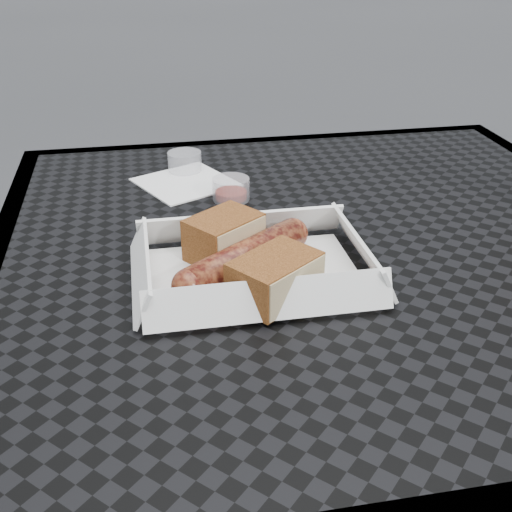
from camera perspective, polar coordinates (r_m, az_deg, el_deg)
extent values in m
cube|color=black|center=(0.77, 6.74, 0.95)|extent=(0.80, 0.80, 0.01)
cube|color=black|center=(1.12, 0.98, 9.61)|extent=(0.80, 0.03, 0.03)
cylinder|color=black|center=(1.24, -15.02, -8.46)|extent=(0.03, 0.03, 0.73)
cylinder|color=black|center=(1.36, 15.89, -5.14)|extent=(0.03, 0.03, 0.73)
cube|color=white|center=(0.68, -0.15, -1.68)|extent=(0.22, 0.15, 0.00)
cylinder|color=brown|center=(0.67, -1.02, -0.16)|extent=(0.15, 0.12, 0.04)
sphere|color=brown|center=(0.73, 3.25, 2.00)|extent=(0.04, 0.04, 0.04)
sphere|color=brown|center=(0.63, -5.95, -2.66)|extent=(0.04, 0.04, 0.04)
cube|color=brown|center=(0.70, -2.87, 1.70)|extent=(0.09, 0.09, 0.05)
cube|color=brown|center=(0.63, 1.70, -1.93)|extent=(0.10, 0.10, 0.04)
cylinder|color=red|center=(0.66, 3.99, -2.49)|extent=(0.02, 0.02, 0.00)
torus|color=white|center=(0.66, 4.79, -2.64)|extent=(0.02, 0.02, 0.00)
cube|color=#B2D17F|center=(0.67, 4.86, -2.29)|extent=(0.02, 0.02, 0.00)
cube|color=white|center=(0.93, -6.26, 6.51)|extent=(0.16, 0.16, 0.00)
cylinder|color=maroon|center=(0.86, -2.24, 5.97)|extent=(0.05, 0.05, 0.03)
cylinder|color=silver|center=(0.97, -6.35, 8.30)|extent=(0.05, 0.05, 0.03)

